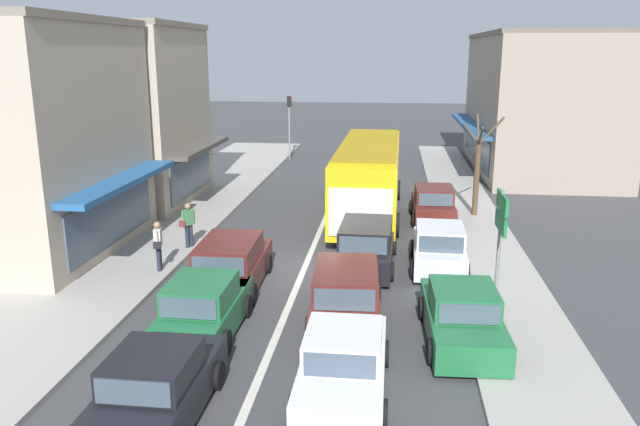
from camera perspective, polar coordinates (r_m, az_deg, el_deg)
The scene contains 22 objects.
ground_plane at distance 20.76m, azimuth -1.52°, elevation -5.26°, with size 140.00×140.00×0.00m, color #3F3F42.
lane_centre_line at distance 24.53m, azimuth -0.20°, elevation -2.11°, with size 0.20×28.00×0.01m, color silver.
sidewalk_left at distance 27.97m, azimuth -13.67°, elevation -0.29°, with size 5.20×44.00×0.14m, color #A39E96.
kerb_right at distance 26.49m, azimuth 13.77°, elevation -1.14°, with size 2.80×44.00×0.12m, color #A39E96.
shopfront_corner_near at distance 24.09m, azimuth -26.19°, elevation 6.03°, with size 7.74×8.14×8.18m.
shopfront_mid_block at distance 31.01m, azimuth -18.36°, elevation 8.48°, with size 8.30×7.18×8.30m.
building_right_far at distance 39.87m, azimuth 19.46°, elevation 9.46°, with size 8.18×13.91×8.12m.
city_bus at distance 27.09m, azimuth 4.48°, elevation 3.54°, with size 2.85×10.89×3.23m.
sedan_behind_bus_near at distance 13.02m, azimuth -14.80°, elevation -15.31°, with size 1.92×4.21×1.47m.
wagon_queue_gap_filler at distance 19.21m, azimuth -8.12°, elevation -4.71°, with size 2.04×4.55×1.58m.
wagon_adjacent_lane_trail at distance 16.79m, azimuth 2.40°, elevation -7.47°, with size 2.10×4.58×1.58m.
wagon_adjacent_lane_lead at distance 20.91m, azimuth 4.26°, elevation -3.00°, with size 2.04×4.55×1.58m.
sedan_behind_bus_mid at distance 13.48m, azimuth 2.16°, elevation -13.68°, with size 1.90×4.20×1.47m.
hatchback_queue_far_back at distance 16.29m, azimuth -10.55°, elevation -8.57°, with size 1.83×3.71×1.54m.
parked_sedan_kerb_front at distance 16.06m, azimuth 12.86°, elevation -9.23°, with size 2.02×4.26×1.47m.
parked_hatchback_kerb_second at distance 21.04m, azimuth 10.82°, elevation -3.22°, with size 1.89×3.74×1.54m.
parked_hatchback_kerb_third at distance 26.92m, azimuth 10.28°, elevation 0.72°, with size 1.88×3.73×1.54m.
traffic_light_downstreet at distance 41.77m, azimuth -2.82°, elevation 8.80°, with size 0.33×0.24×4.20m.
directional_road_sign at distance 16.77m, azimuth 16.20°, elevation -1.01°, with size 0.10×1.40×3.60m.
street_tree_right at distance 27.68m, azimuth 14.19°, elevation 3.79°, with size 1.73×1.96×4.40m.
pedestrian_with_handbag_near at distance 22.96m, azimuth -11.97°, elevation -0.84°, with size 0.47×0.63×1.63m.
pedestrian_browsing_midblock at distance 20.74m, azimuth -14.58°, elevation -2.66°, with size 0.35×0.65×1.63m.
Camera 1 is at (2.80, -19.33, 7.04)m, focal length 35.00 mm.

